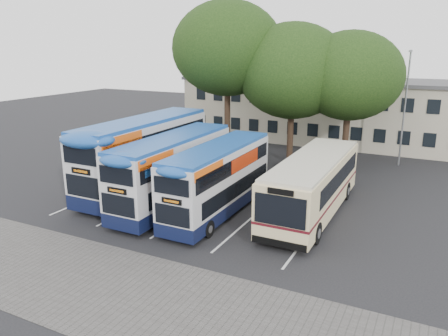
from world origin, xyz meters
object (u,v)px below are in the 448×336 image
lamp_post (405,102)px  tree_mid (293,71)px  bus_dd_left (145,151)px  tree_right (350,76)px  bus_single (313,182)px  bus_dd_right (219,177)px  tree_left (227,49)px  bus_dd_mid (174,168)px

lamp_post → tree_mid: size_ratio=0.81×
bus_dd_left → tree_right: bearing=48.5°
lamp_post → bus_dd_left: 20.43m
tree_mid → bus_single: tree_mid is taller
tree_mid → bus_dd_right: 13.90m
tree_left → bus_dd_mid: (2.28, -11.90, -6.78)m
tree_mid → bus_single: 12.78m
bus_dd_left → bus_single: bus_dd_left is taller
tree_left → bus_dd_right: tree_left is taller
tree_mid → bus_dd_left: bearing=-119.3°
tree_mid → bus_single: bearing=-65.2°
tree_mid → bus_dd_mid: (-3.00, -12.87, -5.07)m
tree_mid → bus_single: size_ratio=1.00×
lamp_post → bus_dd_left: (-14.55, -14.13, -2.44)m
bus_dd_mid → bus_single: size_ratio=0.91×
tree_left → bus_single: size_ratio=1.15×
tree_left → tree_right: bearing=10.3°
tree_left → tree_mid: bearing=10.4°
tree_right → bus_single: 12.41m
lamp_post → bus_dd_mid: lamp_post is taller
lamp_post → tree_right: tree_right is taller
bus_dd_right → lamp_post: bearing=62.5°
lamp_post → bus_single: 14.19m
tree_left → bus_dd_right: 14.76m
tree_right → bus_dd_right: size_ratio=1.10×
bus_dd_mid → tree_mid: bearing=76.9°
bus_dd_left → bus_dd_right: 6.54m
tree_left → bus_single: 15.64m
tree_left → bus_dd_right: (5.30, -11.92, -6.92)m
lamp_post → bus_dd_right: bearing=-117.5°
tree_left → tree_right: (9.59, 1.75, -2.00)m
bus_dd_mid → bus_dd_right: bus_dd_mid is taller
lamp_post → tree_right: (-3.95, -2.15, 2.04)m
tree_mid → bus_dd_right: (0.02, -12.89, -5.21)m
bus_dd_mid → bus_single: (7.84, 2.40, -0.44)m
tree_left → bus_dd_mid: bearing=-79.2°
tree_right → bus_dd_right: bearing=-107.5°
tree_right → bus_dd_right: (-4.30, -13.67, -4.92)m
lamp_post → tree_right: size_ratio=0.86×
tree_mid → bus_dd_mid: size_ratio=1.10×
tree_left → bus_dd_left: 12.15m
tree_mid → lamp_post: bearing=19.5°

